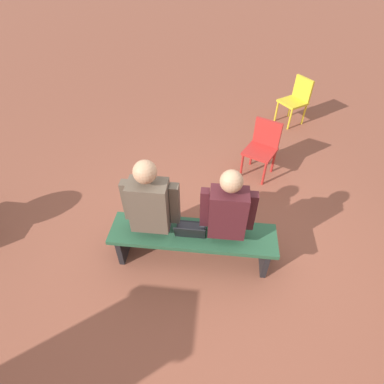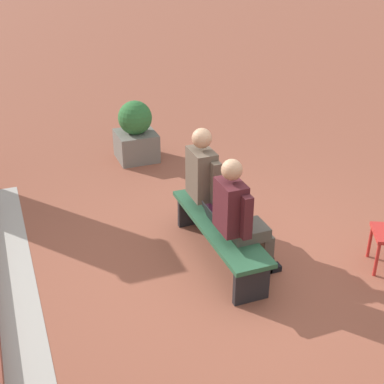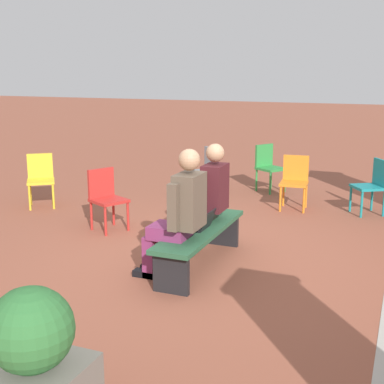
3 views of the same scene
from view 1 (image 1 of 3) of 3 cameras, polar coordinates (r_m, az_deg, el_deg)
name	(u,v)px [view 1 (image 1 of 3)]	position (r m, az deg, el deg)	size (l,w,h in m)	color
ground_plane	(209,256)	(3.63, 3.33, -12.03)	(60.00, 60.00, 0.00)	brown
bench	(193,238)	(3.32, 0.16, -8.82)	(1.80, 0.44, 0.45)	#285638
person_student	(227,213)	(3.09, 6.68, -4.09)	(0.55, 0.69, 1.35)	#4C473D
person_adult	(153,206)	(3.14, -7.45, -2.71)	(0.57, 0.72, 1.40)	#7F2D5B
laptop	(190,230)	(3.21, -0.29, -7.33)	(0.32, 0.29, 0.21)	black
plastic_chair_mid_courtyard	(296,98)	(6.13, 19.28, 16.54)	(0.59, 0.59, 0.84)	gold
plastic_chair_near_bench_right	(263,145)	(4.57, 13.31, 8.63)	(0.56, 0.56, 0.84)	red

